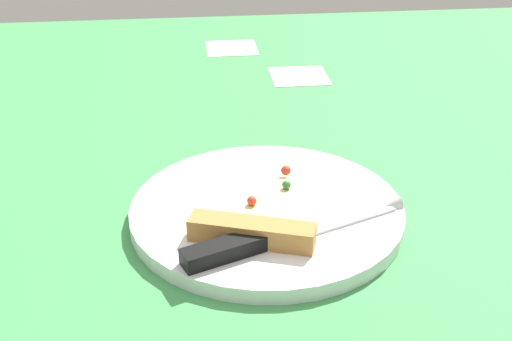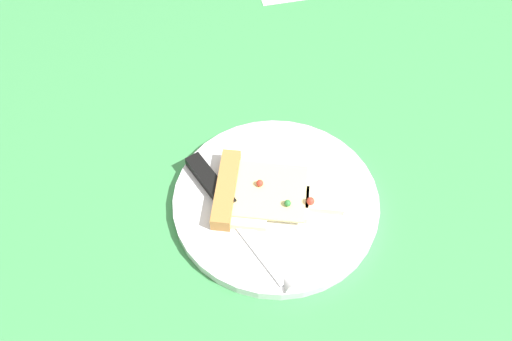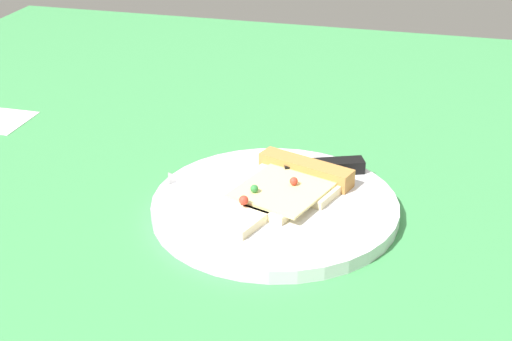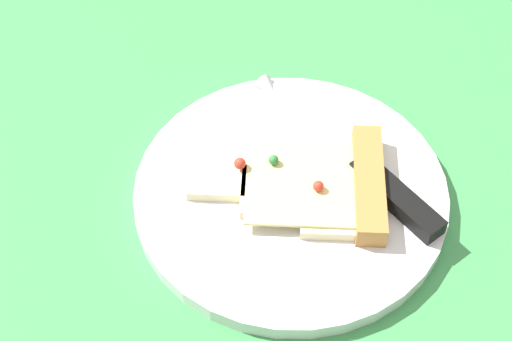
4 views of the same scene
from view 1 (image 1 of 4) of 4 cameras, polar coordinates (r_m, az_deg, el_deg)
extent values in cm
cube|color=#3D8C4C|center=(71.94, 0.35, -5.09)|extent=(158.35, 158.35, 3.00)
cube|color=white|center=(110.16, 3.64, 7.84)|extent=(9.00, 9.00, 0.20)
cube|color=white|center=(123.75, -2.07, 10.17)|extent=(9.00, 9.00, 0.20)
cylinder|color=silver|center=(70.91, 0.88, -3.43)|extent=(28.36, 28.36, 1.59)
cube|color=beige|center=(66.91, 0.20, -4.24)|extent=(12.35, 9.23, 1.00)
cube|color=beige|center=(71.52, 1.13, -1.94)|extent=(8.62, 7.62, 1.00)
cube|color=beige|center=(75.82, 1.88, -0.09)|extent=(5.08, 6.08, 1.00)
cube|color=#EDD88C|center=(69.07, 0.73, -2.48)|extent=(11.93, 12.43, 0.30)
cube|color=#B27A3D|center=(64.12, -0.37, -5.18)|extent=(12.20, 6.33, 2.20)
sphere|color=red|center=(67.67, -0.36, -2.56)|extent=(0.97, 0.97, 0.97)
sphere|color=red|center=(73.27, 2.53, 0.02)|extent=(1.08, 1.08, 1.08)
sphere|color=#2D7A38|center=(70.62, 2.57, -1.20)|extent=(0.93, 0.93, 0.93)
cube|color=silver|center=(68.18, 7.20, -4.16)|extent=(11.88, 6.33, 0.30)
cone|color=silver|center=(71.42, 11.16, -2.89)|extent=(2.60, 2.60, 2.00)
cube|color=black|center=(62.57, -1.89, -6.46)|extent=(10.10, 5.77, 1.60)
camera|label=2|loc=(0.75, 52.79, 42.62)|focal=39.97mm
camera|label=3|loc=(1.31, -11.73, 29.45)|focal=50.80mm
camera|label=4|loc=(0.84, -37.15, 36.72)|focal=54.47mm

